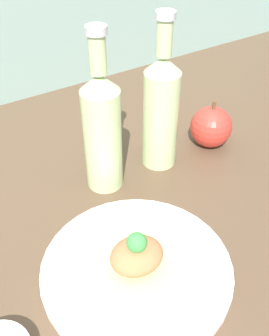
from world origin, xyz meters
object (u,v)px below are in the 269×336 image
object	(u,v)px
apple	(211,127)
cider_bottle_left	(102,129)
plate	(137,268)
cider_bottle_right	(161,109)
plated_food	(137,258)

from	to	relation	value
apple	cider_bottle_left	bearing A→B (deg)	177.64
plate	cider_bottle_right	distance (cm)	29.85
apple	plated_food	bearing A→B (deg)	-148.00
cider_bottle_right	apple	world-z (taller)	cider_bottle_right
plate	apple	xyz separation A→B (cm)	(31.18, 19.49, 3.44)
cider_bottle_left	apple	bearing A→B (deg)	-2.36
cider_bottle_left	cider_bottle_right	bearing A→B (deg)	0.00
plated_food	apple	xyz separation A→B (cm)	(31.18, 19.49, 1.03)
plated_food	cider_bottle_right	bearing A→B (deg)	47.78
cider_bottle_left	plated_food	bearing A→B (deg)	-106.67
plated_food	cider_bottle_left	bearing A→B (deg)	73.33
plate	cider_bottle_left	world-z (taller)	cider_bottle_left
cider_bottle_left	apple	size ratio (longest dim) A/B	2.87
plated_food	apple	distance (cm)	36.79
cider_bottle_right	apple	xyz separation A→B (cm)	(12.56, -1.03, -7.67)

